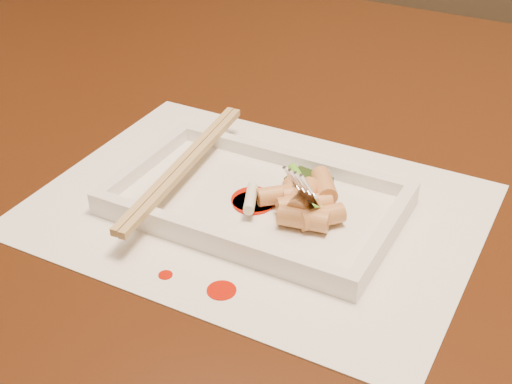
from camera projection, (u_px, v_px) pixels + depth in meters
The scene contains 25 objects.
table at pixel (260, 190), 0.88m from camera, with size 1.40×0.90×0.75m.
placemat at pixel (256, 209), 0.66m from camera, with size 0.40×0.30×0.00m, color white.
sauce_splatter_a at pixel (222, 290), 0.56m from camera, with size 0.02×0.02×0.00m, color #B41505.
sauce_splatter_b at pixel (166, 275), 0.58m from camera, with size 0.01×0.01×0.00m, color #B41505.
plate_base at pixel (256, 205), 0.66m from camera, with size 0.26×0.16×0.01m, color white.
plate_rim_far at pixel (291, 159), 0.71m from camera, with size 0.26×0.01×0.01m, color white.
plate_rim_near at pixel (215, 238), 0.60m from camera, with size 0.26×0.01×0.01m, color white.
plate_rim_left at pixel (145, 162), 0.70m from camera, with size 0.01×0.14×0.01m, color white.
plate_rim_right at pixel (385, 232), 0.60m from camera, with size 0.01×0.14×0.01m, color white.
veg_piece at pixel (309, 183), 0.67m from camera, with size 0.04×0.03×0.01m, color black.
scallion_white at pixel (251, 198), 0.64m from camera, with size 0.01×0.01×0.04m, color #EAEACC.
scallion_green at pixel (307, 190), 0.65m from camera, with size 0.01×0.01×0.09m, color #4BAF1C.
chopstick_a at pixel (180, 163), 0.68m from camera, with size 0.01×0.24×0.01m, color tan.
chopstick_b at pixel (187, 165), 0.68m from camera, with size 0.01×0.24×0.01m, color tan.
fork at pixel (339, 140), 0.60m from camera, with size 0.09×0.10×0.14m, color silver, non-canonical shape.
sauce_blob_0 at pixel (253, 203), 0.65m from camera, with size 0.04×0.04×0.00m, color #B41505.
sauce_blob_1 at pixel (254, 199), 0.66m from camera, with size 0.04×0.04×0.00m, color #B41505.
rice_cake_0 at pixel (322, 217), 0.62m from camera, with size 0.02×0.02×0.04m, color tan.
rice_cake_1 at pixel (280, 195), 0.65m from camera, with size 0.02×0.02×0.04m, color tan.
rice_cake_2 at pixel (303, 198), 0.63m from camera, with size 0.02×0.02×0.04m, color tan.
rice_cake_3 at pixel (304, 205), 0.63m from camera, with size 0.02×0.02×0.05m, color tan.
rice_cake_4 at pixel (303, 219), 0.62m from camera, with size 0.02×0.02×0.04m, color tan.
rice_cake_5 at pixel (324, 186), 0.65m from camera, with size 0.02×0.02×0.04m, color tan.
rice_cake_6 at pixel (296, 199), 0.64m from camera, with size 0.02×0.02×0.05m, color tan.
rice_cake_7 at pixel (305, 196), 0.65m from camera, with size 0.02×0.02×0.04m, color tan.
Camera 1 is at (0.34, -0.65, 1.13)m, focal length 50.00 mm.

